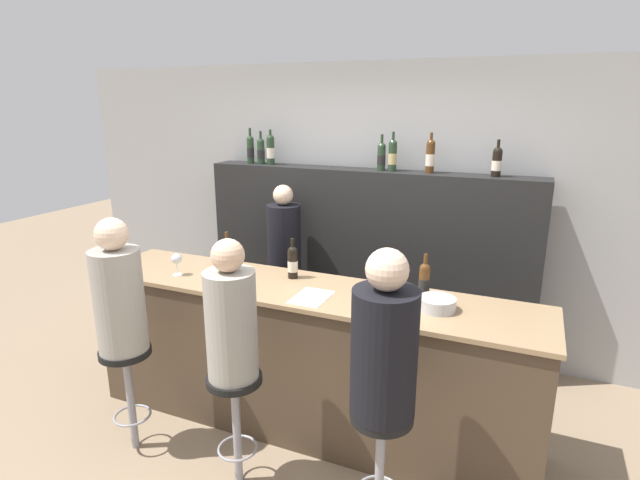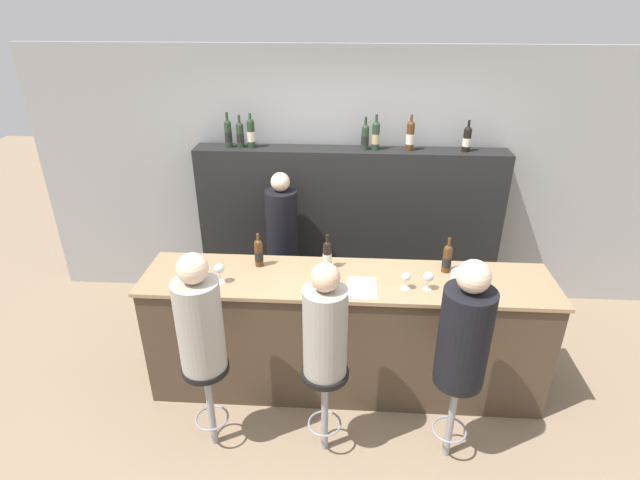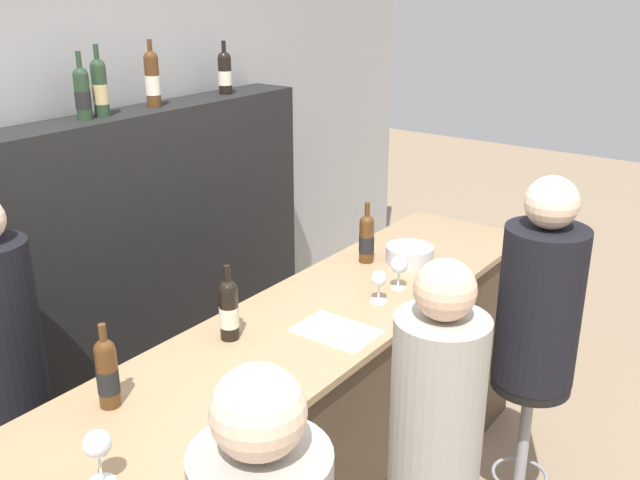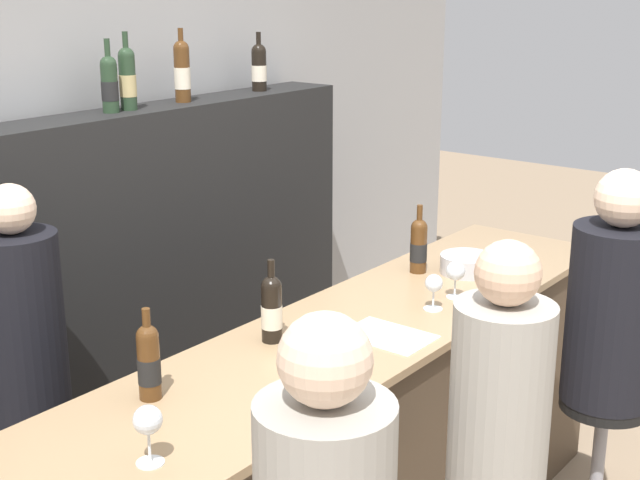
{
  "view_description": "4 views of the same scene",
  "coord_description": "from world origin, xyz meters",
  "px_view_note": "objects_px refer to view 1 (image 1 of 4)",
  "views": [
    {
      "loc": [
        1.34,
        -2.53,
        2.26
      ],
      "look_at": [
        0.13,
        0.29,
        1.4
      ],
      "focal_mm": 28.0,
      "sensor_mm": 36.0,
      "label": 1
    },
    {
      "loc": [
        0.0,
        -2.98,
        3.02
      ],
      "look_at": [
        -0.2,
        0.23,
        1.41
      ],
      "focal_mm": 28.0,
      "sensor_mm": 36.0,
      "label": 2
    },
    {
      "loc": [
        -1.85,
        -1.19,
        2.31
      ],
      "look_at": [
        0.22,
        0.33,
        1.35
      ],
      "focal_mm": 40.0,
      "sensor_mm": 36.0,
      "label": 3
    },
    {
      "loc": [
        -2.27,
        -1.39,
        2.24
      ],
      "look_at": [
        -0.07,
        0.32,
        1.41
      ],
      "focal_mm": 50.0,
      "sensor_mm": 36.0,
      "label": 4
    }
  ],
  "objects_px": {
    "guest_seated_left": "(118,294)",
    "wine_bottle_backbar_6": "(497,162)",
    "wine_bottle_backbar_4": "(393,155)",
    "wine_bottle_backbar_2": "(271,149)",
    "bar_stool_middle": "(235,403)",
    "wine_bottle_counter_0": "(227,253)",
    "wine_bottle_backbar_5": "(430,156)",
    "wine_bottle_counter_1": "(293,262)",
    "bar_stool_left": "(128,373)",
    "guest_seated_right": "(384,345)",
    "wine_glass_1": "(360,290)",
    "bartender": "(285,278)",
    "metal_bowl": "(437,304)",
    "wine_bottle_backbar_1": "(261,151)",
    "wine_glass_2": "(385,293)",
    "wine_bottle_counter_2": "(424,280)",
    "bar_stool_right": "(381,442)",
    "wine_bottle_backbar_3": "(381,156)",
    "wine_glass_0": "(177,260)",
    "guest_seated_middle": "(231,318)",
    "wine_bottle_backbar_0": "(250,149)"
  },
  "relations": [
    {
      "from": "guest_seated_left",
      "to": "wine_glass_1",
      "type": "bearing_deg",
      "value": 22.04
    },
    {
      "from": "guest_seated_left",
      "to": "wine_bottle_backbar_6",
      "type": "bearing_deg",
      "value": 44.32
    },
    {
      "from": "wine_bottle_backbar_0",
      "to": "wine_bottle_backbar_6",
      "type": "relative_size",
      "value": 1.15
    },
    {
      "from": "metal_bowl",
      "to": "guest_seated_right",
      "type": "height_order",
      "value": "guest_seated_right"
    },
    {
      "from": "wine_bottle_backbar_6",
      "to": "wine_bottle_counter_2",
      "type": "bearing_deg",
      "value": -104.48
    },
    {
      "from": "guest_seated_left",
      "to": "bar_stool_middle",
      "type": "distance_m",
      "value": 0.99
    },
    {
      "from": "wine_bottle_counter_2",
      "to": "wine_bottle_backbar_0",
      "type": "distance_m",
      "value": 2.32
    },
    {
      "from": "bartender",
      "to": "bar_stool_middle",
      "type": "bearing_deg",
      "value": -72.9
    },
    {
      "from": "bar_stool_left",
      "to": "bar_stool_right",
      "type": "height_order",
      "value": "same"
    },
    {
      "from": "bar_stool_middle",
      "to": "guest_seated_right",
      "type": "xyz_separation_m",
      "value": [
        0.88,
        0.0,
        0.56
      ]
    },
    {
      "from": "wine_bottle_counter_0",
      "to": "wine_glass_0",
      "type": "bearing_deg",
      "value": -131.93
    },
    {
      "from": "wine_glass_1",
      "to": "bartender",
      "type": "relative_size",
      "value": 0.09
    },
    {
      "from": "wine_bottle_backbar_5",
      "to": "wine_bottle_counter_0",
      "type": "bearing_deg",
      "value": -137.82
    },
    {
      "from": "wine_glass_2",
      "to": "bar_stool_right",
      "type": "distance_m",
      "value": 0.84
    },
    {
      "from": "wine_bottle_backbar_5",
      "to": "bar_stool_left",
      "type": "height_order",
      "value": "wine_bottle_backbar_5"
    },
    {
      "from": "wine_bottle_counter_1",
      "to": "bar_stool_left",
      "type": "bearing_deg",
      "value": -133.42
    },
    {
      "from": "wine_bottle_backbar_1",
      "to": "wine_bottle_backbar_3",
      "type": "xyz_separation_m",
      "value": [
        1.17,
        0.0,
        -0.0
      ]
    },
    {
      "from": "wine_bottle_backbar_2",
      "to": "wine_glass_0",
      "type": "relative_size",
      "value": 2.0
    },
    {
      "from": "wine_bottle_backbar_4",
      "to": "wine_bottle_backbar_6",
      "type": "relative_size",
      "value": 1.14
    },
    {
      "from": "wine_bottle_counter_2",
      "to": "guest_seated_right",
      "type": "relative_size",
      "value": 0.33
    },
    {
      "from": "wine_glass_0",
      "to": "guest_seated_right",
      "type": "distance_m",
      "value": 1.79
    },
    {
      "from": "wine_bottle_counter_2",
      "to": "wine_bottle_backbar_2",
      "type": "xyz_separation_m",
      "value": [
        -1.71,
        1.13,
        0.66
      ]
    },
    {
      "from": "wine_bottle_backbar_4",
      "to": "wine_glass_0",
      "type": "distance_m",
      "value": 1.95
    },
    {
      "from": "wine_glass_0",
      "to": "wine_bottle_counter_0",
      "type": "bearing_deg",
      "value": 48.07
    },
    {
      "from": "wine_glass_0",
      "to": "bar_stool_right",
      "type": "relative_size",
      "value": 0.22
    },
    {
      "from": "wine_bottle_backbar_2",
      "to": "wine_bottle_backbar_5",
      "type": "height_order",
      "value": "wine_bottle_backbar_5"
    },
    {
      "from": "wine_bottle_counter_2",
      "to": "wine_bottle_backbar_4",
      "type": "relative_size",
      "value": 0.88
    },
    {
      "from": "wine_bottle_counter_1",
      "to": "wine_bottle_counter_2",
      "type": "height_order",
      "value": "same"
    },
    {
      "from": "wine_bottle_backbar_5",
      "to": "wine_bottle_counter_1",
      "type": "bearing_deg",
      "value": -121.92
    },
    {
      "from": "bar_stool_right",
      "to": "bartender",
      "type": "relative_size",
      "value": 0.46
    },
    {
      "from": "wine_glass_2",
      "to": "guest_seated_left",
      "type": "xyz_separation_m",
      "value": [
        -1.54,
        -0.56,
        -0.04
      ]
    },
    {
      "from": "wine_bottle_backbar_2",
      "to": "wine_bottle_backbar_3",
      "type": "relative_size",
      "value": 1.06
    },
    {
      "from": "bar_stool_left",
      "to": "bar_stool_middle",
      "type": "distance_m",
      "value": 0.82
    },
    {
      "from": "wine_bottle_backbar_5",
      "to": "guest_seated_right",
      "type": "height_order",
      "value": "wine_bottle_backbar_5"
    },
    {
      "from": "wine_glass_1",
      "to": "wine_bottle_counter_0",
      "type": "bearing_deg",
      "value": 166.34
    },
    {
      "from": "bartender",
      "to": "wine_glass_2",
      "type": "bearing_deg",
      "value": -40.43
    },
    {
      "from": "wine_glass_1",
      "to": "bar_stool_left",
      "type": "bearing_deg",
      "value": -157.96
    },
    {
      "from": "wine_bottle_backbar_2",
      "to": "bar_stool_middle",
      "type": "relative_size",
      "value": 0.44
    },
    {
      "from": "wine_bottle_backbar_4",
      "to": "guest_seated_middle",
      "type": "height_order",
      "value": "wine_bottle_backbar_4"
    },
    {
      "from": "wine_bottle_backbar_2",
      "to": "guest_seated_left",
      "type": "bearing_deg",
      "value": -90.42
    },
    {
      "from": "wine_glass_2",
      "to": "bartender",
      "type": "relative_size",
      "value": 0.09
    },
    {
      "from": "wine_bottle_backbar_6",
      "to": "bartender",
      "type": "distance_m",
      "value": 2.03
    },
    {
      "from": "wine_bottle_backbar_4",
      "to": "wine_glass_1",
      "type": "height_order",
      "value": "wine_bottle_backbar_4"
    },
    {
      "from": "wine_bottle_counter_0",
      "to": "wine_bottle_backbar_2",
      "type": "relative_size",
      "value": 0.87
    },
    {
      "from": "wine_glass_0",
      "to": "wine_glass_1",
      "type": "distance_m",
      "value": 1.38
    },
    {
      "from": "wine_bottle_counter_1",
      "to": "wine_bottle_counter_0",
      "type": "bearing_deg",
      "value": 180.0
    },
    {
      "from": "guest_seated_left",
      "to": "guest_seated_middle",
      "type": "bearing_deg",
      "value": 0.0
    },
    {
      "from": "wine_bottle_backbar_4",
      "to": "bar_stool_right",
      "type": "height_order",
      "value": "wine_bottle_backbar_4"
    },
    {
      "from": "wine_glass_2",
      "to": "wine_bottle_backbar_6",
      "type": "bearing_deg",
      "value": 71.54
    },
    {
      "from": "metal_bowl",
      "to": "wine_bottle_backbar_1",
      "type": "bearing_deg",
      "value": 146.11
    }
  ]
}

